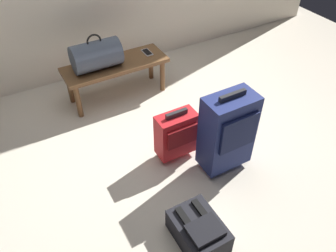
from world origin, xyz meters
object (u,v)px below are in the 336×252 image
suitcase_upright_navy (227,131)px  backpack_dark (199,231)px  duffel_bag_slate (96,55)px  bench (116,68)px  suitcase_small_red (176,134)px  cell_phone (147,52)px

suitcase_upright_navy → backpack_dark: 0.75m
duffel_bag_slate → suitcase_upright_navy: 1.40m
bench → suitcase_upright_navy: 1.34m
suitcase_upright_navy → suitcase_small_red: 0.41m
suitcase_small_red → backpack_dark: 0.79m
cell_phone → suitcase_upright_navy: (0.00, -1.32, -0.02)m
duffel_bag_slate → suitcase_small_red: 1.08m
cell_phone → suitcase_upright_navy: bearing=-89.9°
duffel_bag_slate → cell_phone: bearing=3.5°
suitcase_upright_navy → backpack_dark: suitcase_upright_navy is taller
duffel_bag_slate → bench: bearing=0.0°
bench → cell_phone: cell_phone is taller
duffel_bag_slate → backpack_dark: (-0.01, -1.75, -0.41)m
cell_phone → suitcase_small_red: suitcase_small_red is taller
bench → duffel_bag_slate: bearing=180.0°
suitcase_upright_navy → suitcase_small_red: (-0.27, 0.28, -0.12)m
suitcase_upright_navy → suitcase_small_red: bearing=134.7°
suitcase_small_red → backpack_dark: (-0.26, -0.73, -0.15)m
cell_phone → backpack_dark: (-0.53, -1.78, -0.29)m
suitcase_upright_navy → backpack_dark: (-0.54, -0.46, -0.27)m
suitcase_small_red → backpack_dark: suitcase_small_red is taller
suitcase_small_red → duffel_bag_slate: bearing=104.0°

